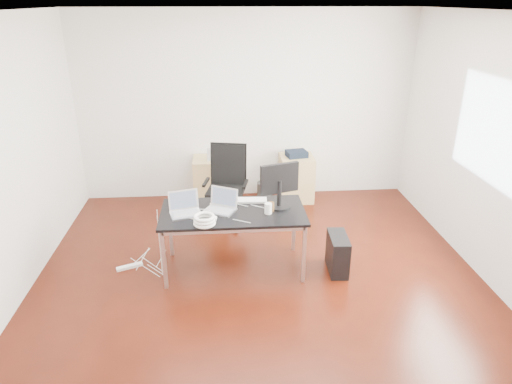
{
  "coord_description": "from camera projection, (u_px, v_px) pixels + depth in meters",
  "views": [
    {
      "loc": [
        -0.37,
        -4.27,
        2.9
      ],
      "look_at": [
        0.0,
        0.55,
        0.85
      ],
      "focal_mm": 32.0,
      "sensor_mm": 36.0,
      "label": 1
    }
  ],
  "objects": [
    {
      "name": "speaker",
      "position": [
        210.0,
        154.0,
        6.7
      ],
      "size": [
        0.09,
        0.08,
        0.18
      ],
      "primitive_type": "cube",
      "rotation": [
        0.0,
        0.0,
        -0.01
      ],
      "color": "#9E9E9E",
      "rests_on": "filing_cabinet_left"
    },
    {
      "name": "navy_garment",
      "position": [
        297.0,
        154.0,
        6.88
      ],
      "size": [
        0.34,
        0.29,
        0.09
      ],
      "primitive_type": "cube",
      "rotation": [
        0.0,
        0.0,
        0.18
      ],
      "color": "black",
      "rests_on": "filing_cabinet_right"
    },
    {
      "name": "filing_cabinet_right",
      "position": [
        296.0,
        178.0,
        7.04
      ],
      "size": [
        0.5,
        0.5,
        0.7
      ],
      "primitive_type": "cube",
      "color": "tan",
      "rests_on": "ground"
    },
    {
      "name": "cup_brown",
      "position": [
        271.0,
        207.0,
        5.05
      ],
      "size": [
        0.09,
        0.09,
        0.1
      ],
      "primitive_type": "cylinder",
      "rotation": [
        0.0,
        0.0,
        -0.25
      ],
      "color": "brown",
      "rests_on": "desk"
    },
    {
      "name": "laptop_right",
      "position": [
        222.0,
        205.0,
        5.07
      ],
      "size": [
        0.41,
        0.38,
        0.23
      ],
      "rotation": [
        0.0,
        0.0,
        -0.48
      ],
      "color": "silver",
      "rests_on": "desk"
    },
    {
      "name": "office_chair",
      "position": [
        227.0,
        182.0,
        6.21
      ],
      "size": [
        0.56,
        0.58,
        1.08
      ],
      "rotation": [
        0.0,
        0.0,
        -0.2
      ],
      "color": "black",
      "rests_on": "ground"
    },
    {
      "name": "pc_tower",
      "position": [
        338.0,
        253.0,
        5.2
      ],
      "size": [
        0.23,
        0.46,
        0.44
      ],
      "primitive_type": "cube",
      "rotation": [
        0.0,
        0.0,
        -0.06
      ],
      "color": "black",
      "rests_on": "ground"
    },
    {
      "name": "room_shell",
      "position": [
        264.0,
        162.0,
        4.53
      ],
      "size": [
        5.0,
        5.0,
        5.0
      ],
      "color": "#320E05",
      "rests_on": "ground"
    },
    {
      "name": "filing_cabinet_left",
      "position": [
        211.0,
        180.0,
        6.95
      ],
      "size": [
        0.5,
        0.5,
        0.7
      ],
      "primitive_type": "cube",
      "color": "tan",
      "rests_on": "ground"
    },
    {
      "name": "cable_coil",
      "position": [
        204.0,
        220.0,
        4.73
      ],
      "size": [
        0.24,
        0.24,
        0.11
      ],
      "rotation": [
        0.0,
        0.0,
        0.39
      ],
      "color": "white",
      "rests_on": "desk"
    },
    {
      "name": "monitor",
      "position": [
        279.0,
        183.0,
        5.06
      ],
      "size": [
        0.44,
        0.26,
        0.51
      ],
      "rotation": [
        0.0,
        0.0,
        0.31
      ],
      "color": "black",
      "rests_on": "desk"
    },
    {
      "name": "power_adapter",
      "position": [
        213.0,
        218.0,
        4.86
      ],
      "size": [
        0.08,
        0.08,
        0.03
      ],
      "primitive_type": "cube",
      "rotation": [
        0.0,
        0.0,
        -0.09
      ],
      "color": "white",
      "rests_on": "desk"
    },
    {
      "name": "desk",
      "position": [
        233.0,
        215.0,
        5.08
      ],
      "size": [
        1.6,
        0.8,
        0.73
      ],
      "color": "black",
      "rests_on": "ground"
    },
    {
      "name": "power_strip",
      "position": [
        130.0,
        267.0,
        5.32
      ],
      "size": [
        0.3,
        0.17,
        0.04
      ],
      "primitive_type": "cube",
      "rotation": [
        0.0,
        0.0,
        0.39
      ],
      "color": "white",
      "rests_on": "ground"
    },
    {
      "name": "cup_white",
      "position": [
        268.0,
        208.0,
        4.98
      ],
      "size": [
        0.1,
        0.1,
        0.12
      ],
      "primitive_type": "cylinder",
      "rotation": [
        0.0,
        0.0,
        -0.28
      ],
      "color": "white",
      "rests_on": "desk"
    },
    {
      "name": "laptop_left",
      "position": [
        185.0,
        208.0,
        4.99
      ],
      "size": [
        0.38,
        0.33,
        0.23
      ],
      "rotation": [
        0.0,
        0.0,
        0.27
      ],
      "color": "silver",
      "rests_on": "desk"
    },
    {
      "name": "wastebasket",
      "position": [
        265.0,
        191.0,
        7.11
      ],
      "size": [
        0.29,
        0.29,
        0.28
      ],
      "primitive_type": "cylinder",
      "rotation": [
        0.0,
        0.0,
        0.23
      ],
      "color": "black",
      "rests_on": "ground"
    },
    {
      "name": "keyboard",
      "position": [
        248.0,
        200.0,
        5.3
      ],
      "size": [
        0.45,
        0.17,
        0.02
      ],
      "primitive_type": "cube",
      "rotation": [
        0.0,
        0.0,
        -0.07
      ],
      "color": "white",
      "rests_on": "desk"
    }
  ]
}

